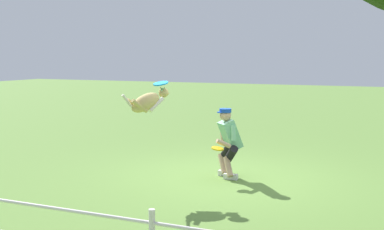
{
  "coord_description": "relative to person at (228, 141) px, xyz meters",
  "views": [
    {
      "loc": [
        -3.03,
        8.48,
        2.26
      ],
      "look_at": [
        0.43,
        0.49,
        1.22
      ],
      "focal_mm": 46.58,
      "sensor_mm": 36.0,
      "label": 1
    }
  ],
  "objects": [
    {
      "name": "dog",
      "position": [
        1.01,
        1.24,
        0.79
      ],
      "size": [
        0.53,
        0.91,
        0.48
      ],
      "rotation": [
        0.0,
        0.0,
        4.26
      ],
      "color": "tan"
    },
    {
      "name": "frisbee_held",
      "position": [
        0.07,
        0.38,
        -0.09
      ],
      "size": [
        0.22,
        0.23,
        0.07
      ],
      "primitive_type": "cylinder",
      "rotation": [
        -0.17,
        0.04,
        1.57
      ],
      "color": "yellow",
      "rests_on": "person"
    },
    {
      "name": "frisbee_flying",
      "position": [
        0.89,
        0.98,
        1.09
      ],
      "size": [
        0.29,
        0.29,
        0.09
      ],
      "primitive_type": "cylinder",
      "rotation": [
        0.04,
        0.23,
        1.47
      ],
      "color": "#1A94E1"
    },
    {
      "name": "ground_plane",
      "position": [
        0.04,
        0.11,
        -0.7
      ],
      "size": [
        60.0,
        60.0,
        0.0
      ],
      "primitive_type": "plane",
      "color": "olive"
    },
    {
      "name": "person",
      "position": [
        0.0,
        0.0,
        0.0
      ],
      "size": [
        0.57,
        0.71,
        1.29
      ],
      "rotation": [
        0.0,
        0.0,
        0.72
      ],
      "color": "silver",
      "rests_on": "ground_plane"
    }
  ]
}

